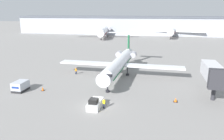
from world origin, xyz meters
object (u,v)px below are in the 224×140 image
at_px(airplane_main, 120,62).
at_px(airplane_parked_far_left, 172,30).
at_px(jet_bridge, 213,73).
at_px(luggage_cart, 20,86).
at_px(traffic_cone_left, 43,89).
at_px(airplane_parked_far_right, 103,31).
at_px(worker_near_tug, 104,103).
at_px(worker_by_wing, 76,71).
at_px(traffic_cone_right, 176,100).
at_px(pushback_tug, 95,104).

xyz_separation_m(airplane_main, airplane_parked_far_left, (16.51, 92.77, 0.63)).
bearing_deg(airplane_parked_far_left, jet_bridge, -88.77).
distance_m(luggage_cart, jet_bridge, 36.28).
bearing_deg(traffic_cone_left, luggage_cart, -166.55).
bearing_deg(airplane_parked_far_left, airplane_parked_far_right, -161.47).
height_order(luggage_cart, worker_near_tug, luggage_cart).
bearing_deg(worker_near_tug, jet_bridge, 27.06).
bearing_deg(jet_bridge, worker_by_wing, 163.63).
distance_m(worker_by_wing, traffic_cone_right, 26.36).
bearing_deg(airplane_parked_far_right, worker_by_wing, -80.41).
xyz_separation_m(pushback_tug, airplane_parked_far_right, (-23.76, 97.86, 3.20)).
bearing_deg(traffic_cone_left, airplane_parked_far_left, 74.51).
distance_m(airplane_parked_far_left, airplane_parked_far_right, 43.11).
relative_size(airplane_parked_far_left, airplane_parked_far_right, 1.03).
relative_size(luggage_cart, traffic_cone_right, 4.28).
height_order(worker_by_wing, jet_bridge, jet_bridge).
bearing_deg(jet_bridge, airplane_parked_far_left, 91.23).
bearing_deg(traffic_cone_left, worker_by_wing, 80.49).
bearing_deg(worker_by_wing, airplane_main, 5.37).
bearing_deg(airplane_parked_far_right, worker_near_tug, -75.55).
xyz_separation_m(worker_near_tug, airplane_parked_far_left, (15.65, 111.60, 3.06)).
bearing_deg(traffic_cone_right, jet_bridge, 31.75).
bearing_deg(worker_near_tug, airplane_parked_far_left, 82.02).
bearing_deg(jet_bridge, traffic_cone_left, -173.19).
relative_size(traffic_cone_right, airplane_parked_far_right, 0.02).
distance_m(traffic_cone_left, airplane_parked_far_left, 110.31).
distance_m(pushback_tug, luggage_cart, 17.03).
bearing_deg(jet_bridge, luggage_cart, -172.41).
relative_size(pushback_tug, airplane_parked_far_right, 0.11).
height_order(pushback_tug, worker_near_tug, pushback_tug).
bearing_deg(luggage_cart, airplane_main, 40.28).
bearing_deg(luggage_cart, airplane_parked_far_left, 72.61).
bearing_deg(traffic_cone_left, worker_near_tug, -21.18).
bearing_deg(airplane_main, airplane_parked_far_right, 107.13).
height_order(airplane_main, airplane_parked_far_left, airplane_parked_far_left).
height_order(traffic_cone_left, airplane_parked_far_left, airplane_parked_far_left).
bearing_deg(pushback_tug, luggage_cart, 165.33).
bearing_deg(traffic_cone_left, jet_bridge, 6.81).
height_order(worker_by_wing, traffic_cone_right, worker_by_wing).
xyz_separation_m(pushback_tug, luggage_cart, (-16.47, 4.31, 0.30)).
bearing_deg(traffic_cone_right, pushback_tug, -158.41).
bearing_deg(airplane_main, worker_near_tug, -87.38).
relative_size(traffic_cone_left, jet_bridge, 0.08).
xyz_separation_m(worker_by_wing, airplane_parked_far_right, (-13.53, 80.09, 3.00)).
height_order(airplane_main, worker_near_tug, airplane_main).
relative_size(pushback_tug, traffic_cone_right, 5.41).
bearing_deg(airplane_parked_far_left, luggage_cart, -107.39).
distance_m(worker_by_wing, jet_bridge, 31.01).
height_order(pushback_tug, jet_bridge, jet_bridge).
relative_size(airplane_parked_far_left, jet_bridge, 3.91).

